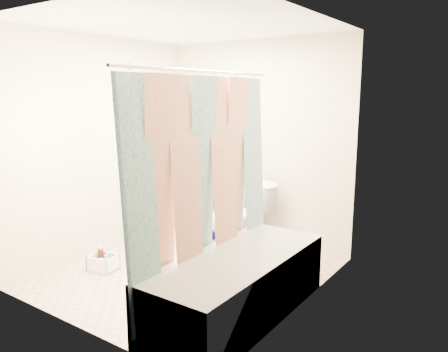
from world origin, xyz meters
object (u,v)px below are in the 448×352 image
Objects in this scene: toilet at (240,217)px; plumber at (206,172)px; cleaning_caddy at (104,263)px; bathtub at (238,284)px.

plumber is at bearing -153.95° from toilet.
plumber is 1.53m from cleaning_caddy.
plumber is at bearing 135.46° from bathtub.
plumber is (-0.45, -0.04, 0.48)m from toilet.
toilet is 1.56m from cleaning_caddy.
bathtub is at bearing 18.62° from plumber.
bathtub reaches higher than cleaning_caddy.
bathtub is at bearing -6.95° from cleaning_caddy.
cleaning_caddy is (-0.82, -1.29, -0.32)m from toilet.
toilet is at bearing 122.29° from bathtub.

